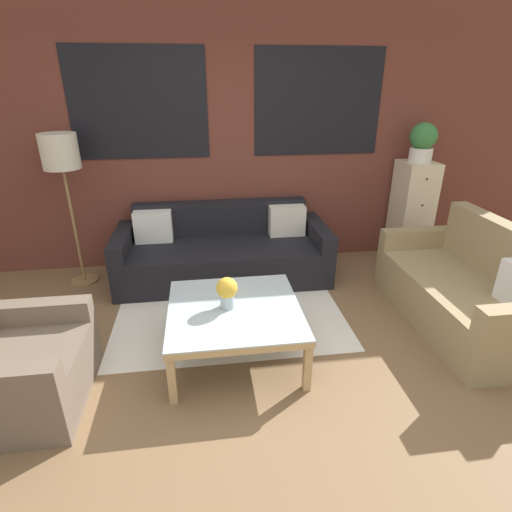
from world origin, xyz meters
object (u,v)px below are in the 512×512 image
(settee_vintage, at_px, (465,292))
(flower_vase, at_px, (227,291))
(potted_plant, at_px, (423,141))
(coffee_table, at_px, (235,314))
(armchair_corner, at_px, (14,368))
(couch_dark, at_px, (223,253))
(floor_lamp, at_px, (61,158))
(drawer_cabinet, at_px, (411,212))

(settee_vintage, xyz_separation_m, flower_vase, (-2.12, -0.18, 0.27))
(potted_plant, bearing_deg, settee_vintage, -97.37)
(coffee_table, bearing_deg, flower_vase, 167.64)
(coffee_table, bearing_deg, potted_plant, 35.76)
(coffee_table, relative_size, potted_plant, 2.35)
(armchair_corner, bearing_deg, couch_dark, 49.15)
(couch_dark, relative_size, potted_plant, 5.29)
(armchair_corner, relative_size, flower_vase, 3.58)
(floor_lamp, bearing_deg, couch_dark, -2.85)
(drawer_cabinet, bearing_deg, flower_vase, -145.04)
(coffee_table, bearing_deg, armchair_corner, -168.36)
(couch_dark, distance_m, floor_lamp, 1.86)
(drawer_cabinet, relative_size, flower_vase, 4.75)
(couch_dark, relative_size, coffee_table, 2.25)
(armchair_corner, height_order, potted_plant, potted_plant)
(couch_dark, xyz_separation_m, drawer_cabinet, (2.25, 0.20, 0.31))
(couch_dark, height_order, armchair_corner, armchair_corner)
(armchair_corner, bearing_deg, floor_lamp, 91.00)
(armchair_corner, relative_size, floor_lamp, 0.57)
(floor_lamp, height_order, flower_vase, floor_lamp)
(settee_vintage, xyz_separation_m, coffee_table, (-2.07, -0.19, 0.07))
(drawer_cabinet, xyz_separation_m, potted_plant, (0.00, 0.00, 0.82))
(couch_dark, relative_size, flower_vase, 9.09)
(couch_dark, xyz_separation_m, coffee_table, (0.00, -1.42, 0.10))
(settee_vintage, xyz_separation_m, armchair_corner, (-3.56, -0.50, -0.03))
(armchair_corner, bearing_deg, potted_plant, 27.23)
(couch_dark, bearing_deg, floor_lamp, 177.15)
(armchair_corner, xyz_separation_m, drawer_cabinet, (3.75, 1.93, 0.31))
(potted_plant, bearing_deg, drawer_cabinet, -90.00)
(floor_lamp, bearing_deg, potted_plant, 1.88)
(floor_lamp, distance_m, potted_plant, 3.78)
(drawer_cabinet, bearing_deg, coffee_table, -144.24)
(settee_vintage, height_order, floor_lamp, floor_lamp)
(coffee_table, bearing_deg, floor_lamp, 135.61)
(couch_dark, relative_size, armchair_corner, 2.54)
(floor_lamp, xyz_separation_m, drawer_cabinet, (3.78, 0.12, -0.74))
(settee_vintage, bearing_deg, drawer_cabinet, 82.63)
(drawer_cabinet, bearing_deg, couch_dark, -174.93)
(couch_dark, bearing_deg, potted_plant, 5.07)
(settee_vintage, bearing_deg, couch_dark, 149.29)
(drawer_cabinet, height_order, potted_plant, potted_plant)
(flower_vase, bearing_deg, settee_vintage, 4.88)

